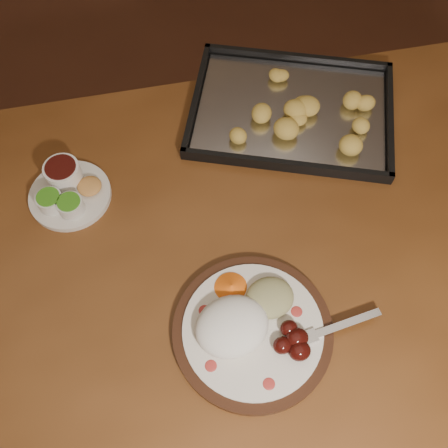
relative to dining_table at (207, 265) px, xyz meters
name	(u,v)px	position (x,y,z in m)	size (l,w,h in m)	color
ground	(168,307)	(-0.10, 0.18, -0.65)	(4.00, 4.00, 0.00)	#522C1C
dining_table	(207,265)	(0.00, 0.00, 0.00)	(1.63, 1.13, 0.75)	brown
dinner_plate	(250,326)	(0.02, -0.19, 0.12)	(0.37, 0.29, 0.07)	#32190E
condiment_saucer	(67,190)	(-0.23, 0.22, 0.12)	(0.17, 0.17, 0.06)	silver
baking_tray	(291,109)	(0.30, 0.25, 0.11)	(0.57, 0.52, 0.05)	black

